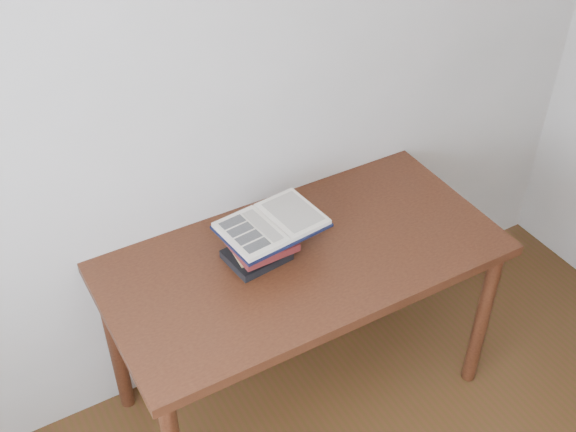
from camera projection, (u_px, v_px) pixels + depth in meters
desk at (303, 273)px, 2.74m from camera, size 1.49×0.75×0.80m
book_stack at (259, 246)px, 2.62m from camera, size 0.24×0.21×0.12m
open_book at (272, 224)px, 2.60m from camera, size 0.39×0.29×0.03m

